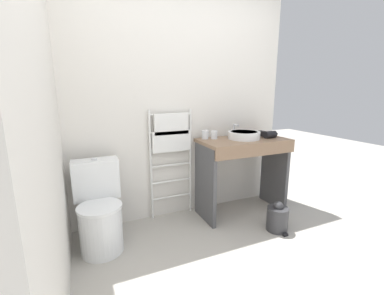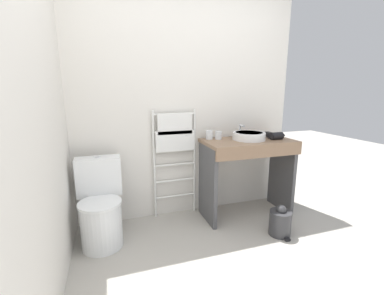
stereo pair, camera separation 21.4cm
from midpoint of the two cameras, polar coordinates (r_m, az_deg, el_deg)
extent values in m
cube|color=silver|center=(2.82, 0.01, 10.62)|extent=(2.54, 0.12, 2.55)
cube|color=silver|center=(1.89, -28.53, 8.20)|extent=(0.12, 2.21, 2.55)
cylinder|color=white|center=(2.47, -17.04, -16.28)|extent=(0.36, 0.36, 0.40)
cylinder|color=white|center=(2.38, -17.37, -11.77)|extent=(0.37, 0.37, 0.02)
cube|color=white|center=(2.55, -17.76, -6.06)|extent=(0.40, 0.18, 0.36)
cylinder|color=silver|center=(2.50, -18.04, -2.01)|extent=(0.05, 0.05, 0.01)
cylinder|color=white|center=(2.75, -6.18, -4.04)|extent=(0.02, 0.02, 1.18)
cylinder|color=white|center=(2.87, 2.66, -3.24)|extent=(0.02, 0.02, 1.18)
cylinder|color=white|center=(2.93, -1.61, -10.74)|extent=(0.45, 0.02, 0.02)
cylinder|color=white|center=(2.86, -1.64, -7.36)|extent=(0.45, 0.02, 0.02)
cylinder|color=white|center=(2.80, -1.66, -3.83)|extent=(0.45, 0.02, 0.02)
cylinder|color=white|center=(2.76, -1.68, -0.16)|extent=(0.45, 0.02, 0.02)
cylinder|color=white|center=(2.72, -1.71, 3.61)|extent=(0.45, 0.02, 0.02)
cylinder|color=white|center=(2.70, -1.73, 7.46)|extent=(0.45, 0.02, 0.02)
cube|color=white|center=(2.69, -1.55, 5.29)|extent=(0.37, 0.04, 0.22)
cube|color=white|center=(2.72, -1.52, 1.45)|extent=(0.42, 0.04, 0.22)
cube|color=#84664C|center=(2.83, 14.53, 1.26)|extent=(0.97, 0.51, 0.03)
cube|color=#84664C|center=(2.65, 17.30, -1.16)|extent=(0.97, 0.02, 0.10)
cube|color=#4C4C4F|center=(2.73, 5.75, -8.11)|extent=(0.04, 0.44, 0.82)
cube|color=#4C4C4F|center=(3.21, 21.12, -5.76)|extent=(0.04, 0.44, 0.82)
cylinder|color=white|center=(2.84, 14.66, 2.47)|extent=(0.35, 0.35, 0.08)
cylinder|color=silver|center=(2.83, 14.70, 3.19)|extent=(0.29, 0.29, 0.01)
cylinder|color=silver|center=(3.00, 12.58, 3.72)|extent=(0.02, 0.02, 0.14)
cylinder|color=silver|center=(2.96, 13.08, 4.73)|extent=(0.02, 0.09, 0.02)
cylinder|color=white|center=(2.79, 6.03, 2.81)|extent=(0.08, 0.08, 0.10)
cylinder|color=white|center=(2.80, 8.07, 2.72)|extent=(0.07, 0.07, 0.09)
cylinder|color=black|center=(2.94, 20.28, 2.42)|extent=(0.13, 0.08, 0.08)
cone|color=black|center=(3.00, 21.64, 2.50)|extent=(0.05, 0.07, 0.07)
cube|color=black|center=(2.99, 18.76, 2.70)|extent=(0.05, 0.10, 0.06)
cylinder|color=#333335|center=(2.75, 21.19, -15.40)|extent=(0.21, 0.21, 0.24)
sphere|color=#333335|center=(2.69, 21.43, -12.78)|extent=(0.09, 0.09, 0.09)
cube|color=black|center=(2.72, 22.67, -18.41)|extent=(0.05, 0.04, 0.02)
camera|label=1|loc=(0.11, -87.39, 0.58)|focal=24.00mm
camera|label=2|loc=(0.11, 92.61, -0.58)|focal=24.00mm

